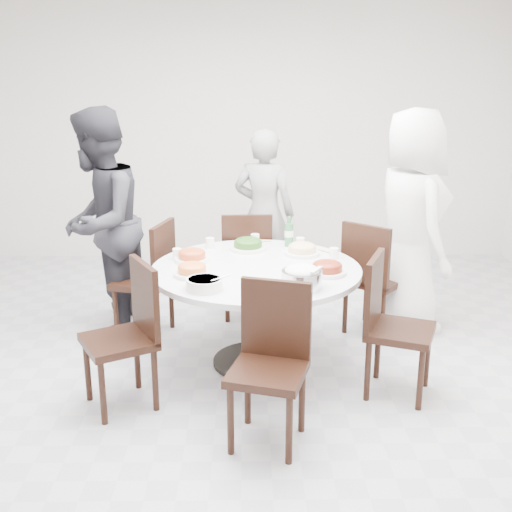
{
  "coord_description": "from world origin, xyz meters",
  "views": [
    {
      "loc": [
        0.04,
        -4.12,
        2.16
      ],
      "look_at": [
        0.1,
        0.28,
        0.82
      ],
      "focal_mm": 45.0,
      "sensor_mm": 36.0,
      "label": 1
    }
  ],
  "objects_px": {
    "chair_n": "(247,263)",
    "diner_right": "(410,223)",
    "chair_ne": "(375,277)",
    "chair_se": "(401,328)",
    "chair_sw": "(118,338)",
    "soup_bowl": "(204,284)",
    "beverage_bottle": "(289,232)",
    "diner_left": "(100,224)",
    "chair_nw": "(143,279)",
    "rice_bowl": "(302,279)",
    "diner_middle": "(264,214)",
    "dining_table": "(256,316)",
    "chair_s": "(268,369)"
  },
  "relations": [
    {
      "from": "dining_table",
      "to": "diner_middle",
      "type": "distance_m",
      "value": 1.56
    },
    {
      "from": "chair_nw",
      "to": "diner_middle",
      "type": "xyz_separation_m",
      "value": [
        1.01,
        0.93,
        0.32
      ]
    },
    {
      "from": "chair_n",
      "to": "diner_left",
      "type": "relative_size",
      "value": 0.52
    },
    {
      "from": "chair_ne",
      "to": "diner_left",
      "type": "xyz_separation_m",
      "value": [
        -2.22,
        0.07,
        0.44
      ]
    },
    {
      "from": "chair_n",
      "to": "diner_middle",
      "type": "distance_m",
      "value": 0.63
    },
    {
      "from": "chair_n",
      "to": "diner_right",
      "type": "distance_m",
      "value": 1.43
    },
    {
      "from": "beverage_bottle",
      "to": "chair_n",
      "type": "bearing_deg",
      "value": 128.73
    },
    {
      "from": "chair_ne",
      "to": "diner_left",
      "type": "relative_size",
      "value": 0.52
    },
    {
      "from": "dining_table",
      "to": "diner_right",
      "type": "xyz_separation_m",
      "value": [
        1.25,
        0.66,
        0.54
      ]
    },
    {
      "from": "diner_middle",
      "to": "diner_left",
      "type": "bearing_deg",
      "value": 49.62
    },
    {
      "from": "diner_right",
      "to": "beverage_bottle",
      "type": "xyz_separation_m",
      "value": [
        -0.99,
        -0.11,
        -0.04
      ]
    },
    {
      "from": "diner_left",
      "to": "chair_s",
      "type": "bearing_deg",
      "value": 44.24
    },
    {
      "from": "soup_bowl",
      "to": "diner_right",
      "type": "bearing_deg",
      "value": 34.98
    },
    {
      "from": "dining_table",
      "to": "rice_bowl",
      "type": "height_order",
      "value": "rice_bowl"
    },
    {
      "from": "chair_se",
      "to": "chair_sw",
      "type": "bearing_deg",
      "value": 116.22
    },
    {
      "from": "chair_nw",
      "to": "diner_middle",
      "type": "distance_m",
      "value": 1.41
    },
    {
      "from": "dining_table",
      "to": "chair_ne",
      "type": "height_order",
      "value": "chair_ne"
    },
    {
      "from": "chair_ne",
      "to": "chair_n",
      "type": "height_order",
      "value": "same"
    },
    {
      "from": "chair_se",
      "to": "beverage_bottle",
      "type": "height_order",
      "value": "beverage_bottle"
    },
    {
      "from": "chair_sw",
      "to": "chair_se",
      "type": "relative_size",
      "value": 1.0
    },
    {
      "from": "dining_table",
      "to": "chair_ne",
      "type": "distance_m",
      "value": 1.14
    },
    {
      "from": "chair_n",
      "to": "diner_right",
      "type": "relative_size",
      "value": 0.52
    },
    {
      "from": "chair_s",
      "to": "beverage_bottle",
      "type": "height_order",
      "value": "beverage_bottle"
    },
    {
      "from": "dining_table",
      "to": "chair_se",
      "type": "bearing_deg",
      "value": -25.95
    },
    {
      "from": "chair_nw",
      "to": "diner_left",
      "type": "bearing_deg",
      "value": -88.29
    },
    {
      "from": "soup_bowl",
      "to": "beverage_bottle",
      "type": "height_order",
      "value": "beverage_bottle"
    },
    {
      "from": "diner_right",
      "to": "chair_n",
      "type": "bearing_deg",
      "value": 61.97
    },
    {
      "from": "chair_n",
      "to": "chair_se",
      "type": "xyz_separation_m",
      "value": [
        1.02,
        -1.43,
        0.0
      ]
    },
    {
      "from": "dining_table",
      "to": "beverage_bottle",
      "type": "height_order",
      "value": "beverage_bottle"
    },
    {
      "from": "rice_bowl",
      "to": "soup_bowl",
      "type": "distance_m",
      "value": 0.63
    },
    {
      "from": "chair_s",
      "to": "diner_right",
      "type": "distance_m",
      "value": 2.13
    },
    {
      "from": "diner_right",
      "to": "diner_middle",
      "type": "xyz_separation_m",
      "value": [
        -1.16,
        0.84,
        -0.12
      ]
    },
    {
      "from": "chair_n",
      "to": "chair_se",
      "type": "height_order",
      "value": "same"
    },
    {
      "from": "chair_sw",
      "to": "diner_middle",
      "type": "relative_size",
      "value": 0.6
    },
    {
      "from": "chair_sw",
      "to": "rice_bowl",
      "type": "height_order",
      "value": "chair_sw"
    },
    {
      "from": "chair_sw",
      "to": "chair_s",
      "type": "xyz_separation_m",
      "value": [
        0.94,
        -0.44,
        0.0
      ]
    },
    {
      "from": "chair_nw",
      "to": "diner_middle",
      "type": "relative_size",
      "value": 0.6
    },
    {
      "from": "dining_table",
      "to": "diner_middle",
      "type": "xyz_separation_m",
      "value": [
        0.1,
        1.5,
        0.42
      ]
    },
    {
      "from": "diner_left",
      "to": "rice_bowl",
      "type": "distance_m",
      "value": 1.88
    },
    {
      "from": "chair_sw",
      "to": "diner_right",
      "type": "distance_m",
      "value": 2.52
    },
    {
      "from": "chair_nw",
      "to": "chair_sw",
      "type": "bearing_deg",
      "value": 16.84
    },
    {
      "from": "diner_right",
      "to": "soup_bowl",
      "type": "xyz_separation_m",
      "value": [
        -1.59,
        -1.12,
        -0.13
      ]
    },
    {
      "from": "chair_ne",
      "to": "chair_se",
      "type": "xyz_separation_m",
      "value": [
        -0.03,
        -1.04,
        0.0
      ]
    },
    {
      "from": "diner_right",
      "to": "beverage_bottle",
      "type": "relative_size",
      "value": 7.66
    },
    {
      "from": "diner_middle",
      "to": "rice_bowl",
      "type": "height_order",
      "value": "diner_middle"
    },
    {
      "from": "diner_middle",
      "to": "chair_s",
      "type": "bearing_deg",
      "value": 106.15
    },
    {
      "from": "diner_left",
      "to": "chair_se",
      "type": "bearing_deg",
      "value": 69.89
    },
    {
      "from": "chair_ne",
      "to": "chair_s",
      "type": "height_order",
      "value": "same"
    },
    {
      "from": "chair_nw",
      "to": "chair_s",
      "type": "distance_m",
      "value": 1.87
    },
    {
      "from": "soup_bowl",
      "to": "beverage_bottle",
      "type": "relative_size",
      "value": 0.99
    }
  ]
}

